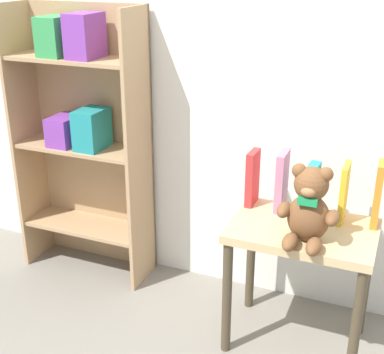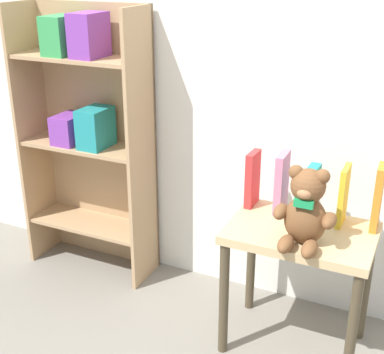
% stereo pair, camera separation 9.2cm
% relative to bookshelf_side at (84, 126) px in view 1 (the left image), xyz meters
% --- Properties ---
extents(wall_back, '(4.80, 0.06, 2.50)m').
position_rel_bookshelf_side_xyz_m(wall_back, '(0.93, 0.15, 0.47)').
color(wall_back, silver).
rests_on(wall_back, ground_plane).
extents(bookshelf_side, '(0.67, 0.26, 1.36)m').
position_rel_bookshelf_side_xyz_m(bookshelf_side, '(0.00, 0.00, 0.00)').
color(bookshelf_side, tan).
rests_on(bookshelf_side, ground_plane).
extents(display_table, '(0.57, 0.40, 0.56)m').
position_rel_bookshelf_side_xyz_m(display_table, '(1.15, -0.22, -0.32)').
color(display_table, tan).
rests_on(display_table, ground_plane).
extents(teddy_bear, '(0.23, 0.21, 0.30)m').
position_rel_bookshelf_side_xyz_m(teddy_bear, '(1.19, -0.33, -0.08)').
color(teddy_bear, brown).
rests_on(teddy_bear, display_table).
extents(book_standing_red, '(0.03, 0.11, 0.24)m').
position_rel_bookshelf_side_xyz_m(book_standing_red, '(0.90, -0.09, -0.10)').
color(book_standing_red, red).
rests_on(book_standing_red, display_table).
extents(book_standing_pink, '(0.03, 0.13, 0.26)m').
position_rel_bookshelf_side_xyz_m(book_standing_pink, '(1.03, -0.09, -0.09)').
color(book_standing_pink, '#D17093').
rests_on(book_standing_pink, display_table).
extents(book_standing_teal, '(0.05, 0.12, 0.22)m').
position_rel_bookshelf_side_xyz_m(book_standing_teal, '(1.15, -0.11, -0.11)').
color(book_standing_teal, teal).
rests_on(book_standing_teal, display_table).
extents(book_standing_yellow, '(0.02, 0.12, 0.24)m').
position_rel_bookshelf_side_xyz_m(book_standing_yellow, '(1.28, -0.10, -0.10)').
color(book_standing_yellow, gold).
rests_on(book_standing_yellow, display_table).
extents(book_standing_orange, '(0.03, 0.11, 0.26)m').
position_rel_bookshelf_side_xyz_m(book_standing_orange, '(1.41, -0.09, -0.09)').
color(book_standing_orange, orange).
rests_on(book_standing_orange, display_table).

